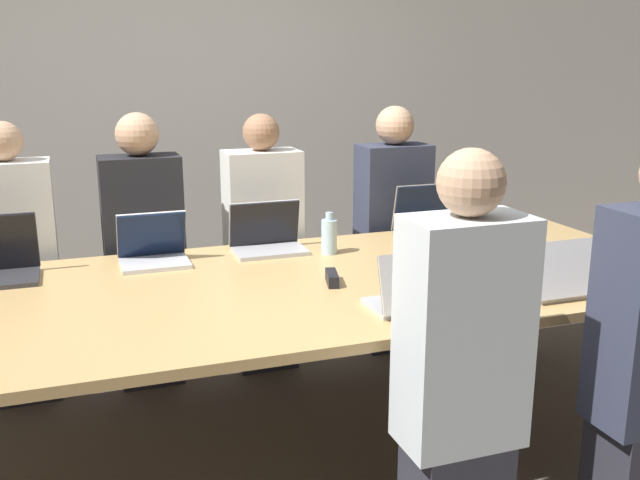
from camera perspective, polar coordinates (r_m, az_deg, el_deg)
ground_plane at (r=3.33m, az=-3.15°, el=-16.22°), size 24.00×24.00×0.00m
curtain_wall at (r=5.04m, az=-10.63°, el=10.78°), size 12.00×0.06×2.80m
conference_table at (r=3.03m, az=-3.34°, el=-4.48°), size 3.69×1.42×0.77m
person_far_left at (r=3.83m, az=-23.11°, el=-2.19°), size 0.40×0.24×1.41m
laptop_far_right at (r=3.88m, az=8.65°, el=1.54°), size 0.35×0.27×0.27m
person_far_right at (r=4.18m, az=5.79°, el=0.53°), size 0.40×0.24×1.44m
laptop_near_midright at (r=2.72m, az=7.84°, el=-4.19°), size 0.35×0.23×0.23m
person_near_midright at (r=2.41m, az=11.22°, el=-10.33°), size 0.40×0.24×1.43m
cup_near_midright at (r=2.92m, az=11.56°, el=-3.62°), size 0.08×0.08×0.08m
laptop_far_center at (r=3.52m, az=-4.24°, el=0.25°), size 0.35×0.24×0.24m
person_far_center at (r=3.91m, az=-4.55°, el=-0.65°), size 0.40×0.24×1.41m
bottle_far_center at (r=3.45m, az=0.73°, el=0.33°), size 0.08×0.08×0.21m
laptop_near_right at (r=3.01m, az=18.95°, el=-2.99°), size 0.34×0.24×0.23m
laptop_far_midleft at (r=3.38m, az=-13.20°, el=-0.69°), size 0.31×0.25×0.24m
person_far_midleft at (r=3.81m, az=-13.84°, el=-1.21°), size 0.40×0.24×1.43m
stapler at (r=3.01m, az=0.97°, el=-3.06°), size 0.08×0.16×0.05m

